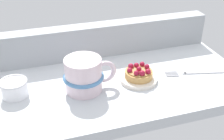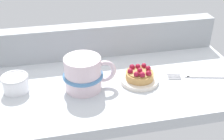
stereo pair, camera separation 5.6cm
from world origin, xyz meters
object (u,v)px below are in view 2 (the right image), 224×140
(raspberry_tart, at_px, (140,74))
(sugar_bowl, at_px, (15,83))
(coffee_mug, at_px, (84,74))
(dessert_plate, at_px, (139,80))
(dessert_fork, at_px, (199,76))

(raspberry_tart, height_order, sugar_bowl, raspberry_tart)
(raspberry_tart, distance_m, coffee_mug, 0.15)
(coffee_mug, bearing_deg, raspberry_tart, -0.01)
(sugar_bowl, bearing_deg, coffee_mug, -8.72)
(dessert_plate, bearing_deg, dessert_fork, -4.86)
(raspberry_tart, xyz_separation_m, sugar_bowl, (-0.31, 0.03, -0.00))
(coffee_mug, distance_m, dessert_fork, 0.31)
(dessert_fork, relative_size, sugar_bowl, 2.57)
(dessert_plate, xyz_separation_m, dessert_fork, (0.16, -0.01, -0.00))
(raspberry_tart, bearing_deg, coffee_mug, 179.99)
(dessert_plate, height_order, raspberry_tart, raspberry_tart)
(coffee_mug, bearing_deg, dessert_fork, -2.58)
(raspberry_tart, height_order, dessert_fork, raspberry_tart)
(raspberry_tart, xyz_separation_m, dessert_fork, (0.16, -0.01, -0.02))
(coffee_mug, relative_size, dessert_fork, 0.78)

